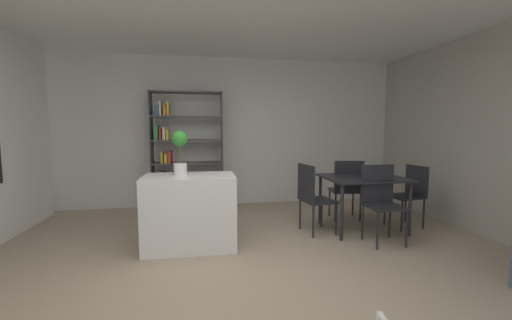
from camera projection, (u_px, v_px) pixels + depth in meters
The scene contains 10 objects.
ground_plane at pixel (235, 280), 3.00m from camera, with size 9.52×9.52×0.00m, color tan.
back_partition at pixel (218, 132), 5.90m from camera, with size 6.92×0.06×2.74m, color silver.
kitchen_island at pixel (190, 211), 3.80m from camera, with size 1.08×0.64×0.88m, color white.
potted_plant_on_island at pixel (180, 149), 3.79m from camera, with size 0.19×0.19×0.53m.
open_bookshelf at pixel (179, 154), 5.53m from camera, with size 1.24×0.36×2.08m.
dining_table at pixel (363, 182), 4.43m from camera, with size 1.08×0.87×0.76m.
dining_chair_near at pixel (381, 196), 4.00m from camera, with size 0.45×0.41×0.98m.
dining_chair_far at pixel (347, 185), 4.89m from camera, with size 0.50×0.47×0.95m.
dining_chair_window_side at pixel (410, 191), 4.59m from camera, with size 0.50×0.46×0.90m.
dining_chair_island_side at pixel (312, 193), 4.31m from camera, with size 0.47×0.51×0.95m.
Camera 1 is at (-0.29, -2.87, 1.43)m, focal length 22.04 mm.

